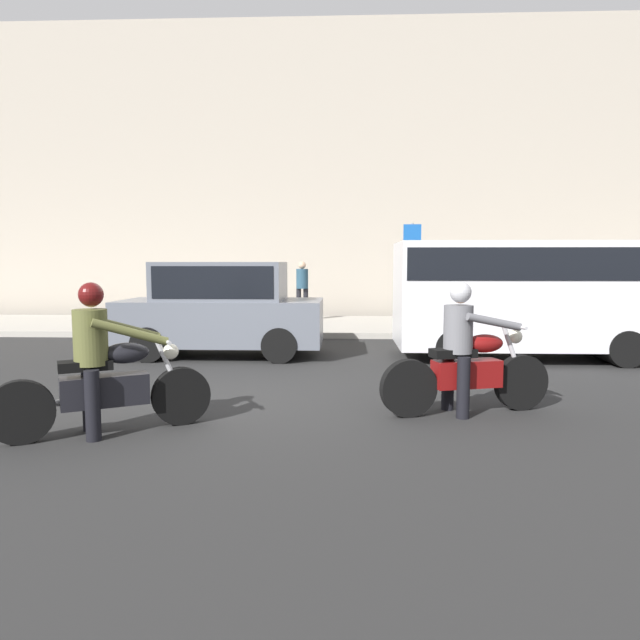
% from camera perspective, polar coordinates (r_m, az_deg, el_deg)
% --- Properties ---
extents(ground_plane, '(80.00, 80.00, 0.00)m').
position_cam_1_polar(ground_plane, '(7.99, -8.88, -7.28)').
color(ground_plane, '#262626').
extents(sidewalk_slab, '(40.00, 4.40, 0.14)m').
position_cam_1_polar(sidewalk_slab, '(15.80, -3.25, -0.56)').
color(sidewalk_slab, '#A8A399').
rests_on(sidewalk_slab, ground_plane).
extents(building_facade, '(40.00, 1.40, 9.30)m').
position_cam_1_polar(building_facade, '(19.31, -2.32, 14.21)').
color(building_facade, '#A89E8E').
rests_on(building_facade, ground_plane).
extents(motorcycle_with_rider_olive, '(2.00, 1.19, 1.59)m').
position_cam_1_polar(motorcycle_with_rider_olive, '(6.39, -20.71, -4.93)').
color(motorcycle_with_rider_olive, black).
rests_on(motorcycle_with_rider_olive, ground_plane).
extents(motorcycle_with_rider_gray, '(2.09, 0.83, 1.57)m').
position_cam_1_polar(motorcycle_with_rider_gray, '(7.01, 14.26, -3.85)').
color(motorcycle_with_rider_gray, black).
rests_on(motorcycle_with_rider_gray, ground_plane).
extents(parked_hatchback_slate_gray, '(3.82, 1.76, 1.80)m').
position_cam_1_polar(parked_hatchback_slate_gray, '(11.16, -9.70, 1.23)').
color(parked_hatchback_slate_gray, slate).
rests_on(parked_hatchback_slate_gray, ground_plane).
extents(parked_van_white, '(4.73, 1.96, 2.17)m').
position_cam_1_polar(parked_van_white, '(11.31, 19.69, 2.70)').
color(parked_van_white, silver).
rests_on(parked_van_white, ground_plane).
extents(street_sign_post, '(0.44, 0.08, 2.63)m').
position_cam_1_polar(street_sign_post, '(14.57, 9.09, 5.39)').
color(street_sign_post, gray).
rests_on(street_sign_post, sidewalk_slab).
extents(pedestrian_bystander, '(0.34, 0.34, 1.69)m').
position_cam_1_polar(pedestrian_bystander, '(16.41, -1.78, 3.39)').
color(pedestrian_bystander, black).
rests_on(pedestrian_bystander, sidewalk_slab).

